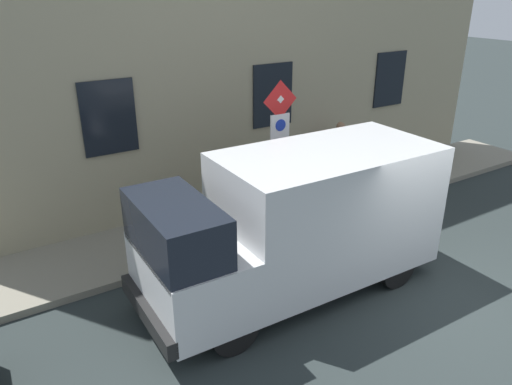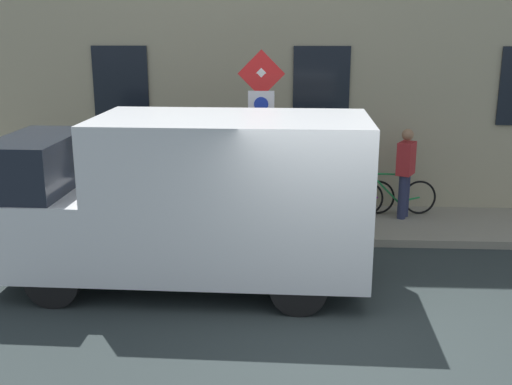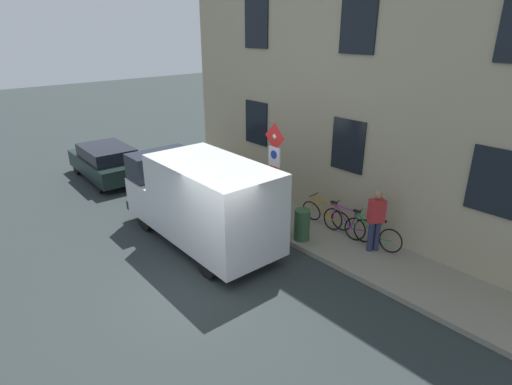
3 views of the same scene
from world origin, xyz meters
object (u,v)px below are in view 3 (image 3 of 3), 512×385
Objects in this scene: pedestrian at (376,219)px; delivery_van at (201,199)px; bicycle_orange at (326,214)px; bicycle_green at (372,233)px; parked_hatchback at (106,162)px; sign_post_stacked at (275,165)px; bicycle_purple at (348,223)px; litter_bin at (302,225)px.

delivery_van is at bearing -112.61° from pedestrian.
bicycle_green is at bearing 174.59° from bicycle_orange.
parked_hatchback is at bearing 9.01° from bicycle_green.
sign_post_stacked is 8.14m from parked_hatchback.
sign_post_stacked is 2.69m from bicycle_purple.
sign_post_stacked is at bearing 50.86° from bicycle_orange.
bicycle_purple is at bearing -159.52° from parked_hatchback.
parked_hatchback is 2.38× the size of bicycle_green.
bicycle_purple is (1.32, -1.70, -1.61)m from sign_post_stacked.
bicycle_purple is at bearing 174.61° from bicycle_orange.
pedestrian reaches higher than parked_hatchback.
parked_hatchback is 2.38× the size of bicycle_purple.
sign_post_stacked is 1.79× the size of pedestrian.
litter_bin is at bearing -165.24° from parked_hatchback.
bicycle_green is (3.07, -10.34, -0.22)m from parked_hatchback.
sign_post_stacked reaches higher than parked_hatchback.
bicycle_purple is 1.37m from litter_bin.
bicycle_orange is at bearing -33.73° from sign_post_stacked.
bicycle_orange is 1.90m from pedestrian.
delivery_van is 4.72m from pedestrian.
litter_bin is at bearing 90.28° from bicycle_orange.
pedestrian is at bearing -59.90° from litter_bin.
bicycle_green is at bearing -160.85° from parked_hatchback.
bicycle_green is 0.62m from pedestrian.
parked_hatchback reaches higher than litter_bin.
sign_post_stacked is 2.26m from bicycle_orange.
delivery_van is at bearing 55.37° from bicycle_orange.
bicycle_purple and bicycle_orange have the same top height.
litter_bin is at bearing -81.61° from sign_post_stacked.
delivery_van is at bearing -178.64° from parked_hatchback.
pedestrian reaches higher than bicycle_purple.
bicycle_purple is 1.15m from pedestrian.
pedestrian is at bearing -162.08° from parked_hatchback.
bicycle_purple is at bearing -163.71° from pedestrian.
delivery_van is 4.78m from bicycle_green.
bicycle_green is 0.99× the size of pedestrian.
delivery_van is 6.93m from parked_hatchback.
sign_post_stacked is at bearing -164.76° from parked_hatchback.
bicycle_green is at bearing 158.67° from pedestrian.
bicycle_orange is 1.91× the size of litter_bin.
delivery_van is 3.78m from bicycle_orange.
litter_bin reaches higher than bicycle_green.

